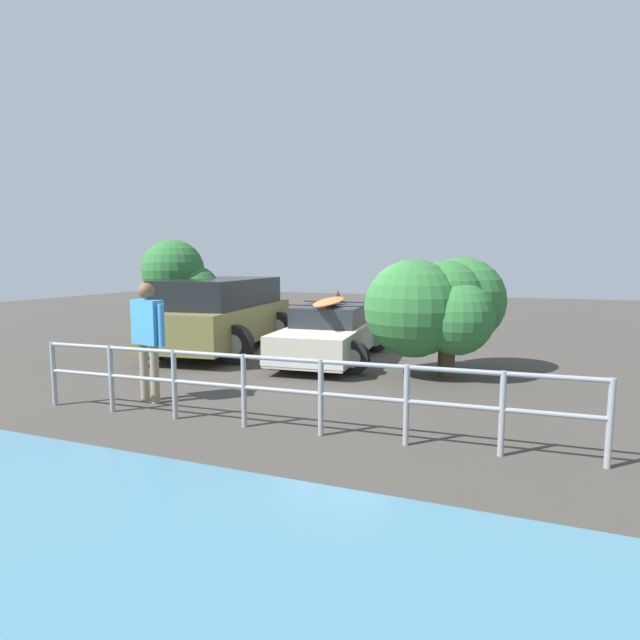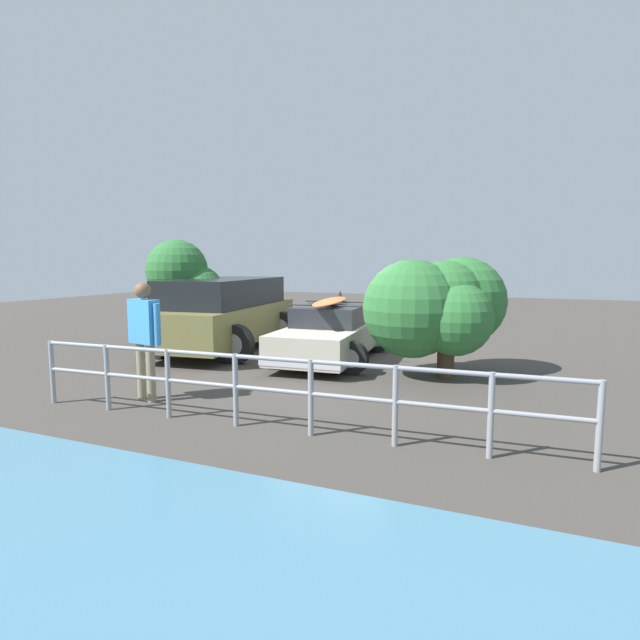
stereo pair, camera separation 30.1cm
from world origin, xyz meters
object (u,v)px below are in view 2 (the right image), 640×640
Objects in this scene: suv_car at (225,313)px; person_bystander at (144,330)px; bush_near_left at (439,306)px; sedan_car at (331,333)px; bush_near_right at (187,286)px.

person_bystander is at bearing 107.72° from suv_car.
bush_near_left is at bearing -138.54° from person_bystander.
suv_car is (2.83, -0.14, 0.33)m from sedan_car.
sedan_car is 4.09m from bush_near_right.
suv_car is 1.30m from bush_near_right.
bush_near_left is (-3.90, -3.44, 0.22)m from person_bystander.
suv_car is at bearing -2.76° from sedan_car.
sedan_car is 1.53× the size of bush_near_right.
bush_near_right reaches higher than person_bystander.
suv_car is at bearing 176.98° from bush_near_right.
sedan_car is at bearing 177.24° from suv_car.
bush_near_right is (1.14, -0.06, 0.62)m from suv_car.
person_bystander is 0.72× the size of bush_near_left.
suv_car is at bearing -72.28° from person_bystander.
suv_car is 4.49m from person_bystander.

